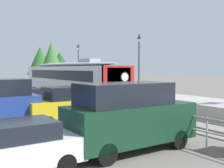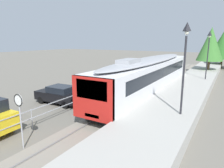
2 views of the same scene
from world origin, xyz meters
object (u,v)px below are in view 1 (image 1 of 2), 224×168
at_px(platform_lamp_mid_platform, 139,51).
at_px(parked_hatchback_black, 34,99).
at_px(parked_van_dark_green, 129,116).
at_px(commuter_train, 68,77).
at_px(parked_suv_yellow, 69,105).
at_px(speed_limit_sign, 125,83).
at_px(platform_lamp_far_end, 78,56).
at_px(parked_hatchback_white, 12,148).

xyz_separation_m(platform_lamp_mid_platform, parked_hatchback_black, (-9.88, -0.15, -3.83)).
relative_size(platform_lamp_mid_platform, parked_van_dark_green, 1.08).
bearing_deg(commuter_train, parked_van_dark_green, -107.12).
relative_size(parked_suv_yellow, parked_hatchback_black, 1.14).
relative_size(speed_limit_sign, parked_hatchback_black, 0.69).
height_order(platform_lamp_far_end, parked_van_dark_green, platform_lamp_far_end).
xyz_separation_m(parked_suv_yellow, parked_hatchback_black, (0.00, 6.32, -0.27)).
bearing_deg(parked_suv_yellow, commuter_train, 66.53).
xyz_separation_m(commuter_train, parked_van_dark_green, (-5.68, -18.44, -0.85)).
bearing_deg(platform_lamp_mid_platform, parked_van_dark_green, -129.53).
height_order(speed_limit_sign, parked_van_dark_green, speed_limit_sign).
xyz_separation_m(platform_lamp_far_end, speed_limit_sign, (-6.16, -19.33, -2.50)).
relative_size(commuter_train, parked_hatchback_black, 4.68).
height_order(parked_suv_yellow, parked_hatchback_black, parked_suv_yellow).
height_order(commuter_train, speed_limit_sign, commuter_train).
xyz_separation_m(speed_limit_sign, parked_van_dark_green, (-3.86, -5.71, -0.83)).
xyz_separation_m(platform_lamp_mid_platform, parked_hatchback_white, (-14.20, -12.30, -3.83)).
distance_m(platform_lamp_far_end, parked_hatchback_white, 29.19).
bearing_deg(parked_van_dark_green, platform_lamp_far_end, 68.21).
distance_m(parked_van_dark_green, parked_hatchback_white, 4.22).
xyz_separation_m(parked_hatchback_white, parked_suv_yellow, (4.31, 5.83, 0.27)).
bearing_deg(parked_van_dark_green, parked_hatchback_black, 89.36).
relative_size(platform_lamp_mid_platform, speed_limit_sign, 1.91).
bearing_deg(parked_van_dark_green, parked_suv_yellow, 88.68).
xyz_separation_m(commuter_train, platform_lamp_far_end, (4.34, 6.61, 2.48)).
height_order(parked_van_dark_green, parked_hatchback_white, parked_van_dark_green).
bearing_deg(parked_hatchback_black, platform_lamp_mid_platform, 0.90).
bearing_deg(speed_limit_sign, parked_van_dark_green, -124.02).
distance_m(platform_lamp_mid_platform, parked_hatchback_black, 10.60).
height_order(platform_lamp_mid_platform, parked_suv_yellow, platform_lamp_mid_platform).
xyz_separation_m(platform_lamp_mid_platform, speed_limit_sign, (-6.16, -6.42, -2.50)).
relative_size(platform_lamp_far_end, parked_suv_yellow, 1.15).
bearing_deg(parked_hatchback_white, parked_van_dark_green, 2.26).
relative_size(parked_van_dark_green, parked_suv_yellow, 1.06).
distance_m(platform_lamp_far_end, parked_suv_yellow, 22.05).
relative_size(platform_lamp_mid_platform, parked_hatchback_white, 1.32).
relative_size(platform_lamp_mid_platform, platform_lamp_far_end, 1.00).
bearing_deg(commuter_train, parked_suv_yellow, -113.47).
distance_m(speed_limit_sign, parked_hatchback_black, 7.41).
height_order(speed_limit_sign, parked_suv_yellow, speed_limit_sign).
xyz_separation_m(speed_limit_sign, parked_hatchback_white, (-8.04, -5.88, -1.33)).
xyz_separation_m(speed_limit_sign, parked_hatchback_black, (-3.72, 6.27, -1.33)).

